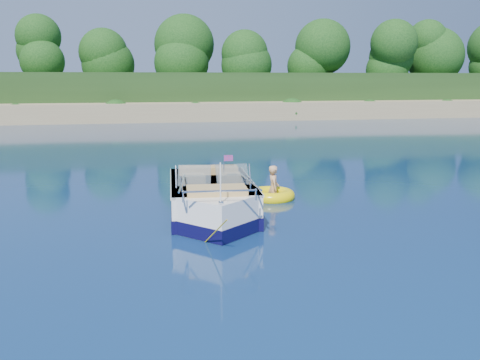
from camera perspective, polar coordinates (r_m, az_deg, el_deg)
The scene contains 6 objects.
ground at distance 10.94m, azimuth 16.01°, elevation -8.23°, with size 160.00×160.00×0.00m, color #091541.
shoreline at distance 73.10m, azimuth -8.00°, elevation 8.71°, with size 170.00×59.00×6.00m.
treeline at distance 50.42m, azimuth -6.27°, elevation 13.06°, with size 150.00×7.12×8.19m.
motorboat at distance 13.70m, azimuth -2.94°, elevation -2.32°, with size 2.42×5.95×1.98m.
tow_tube at distance 15.77m, azimuth 3.34°, elevation -1.65°, with size 1.69×1.69×0.37m.
boy at distance 15.72m, azimuth 3.55°, elevation -2.06°, with size 0.52×0.34×1.41m, color tan.
Camera 1 is at (-4.95, -9.11, 3.48)m, focal length 40.00 mm.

